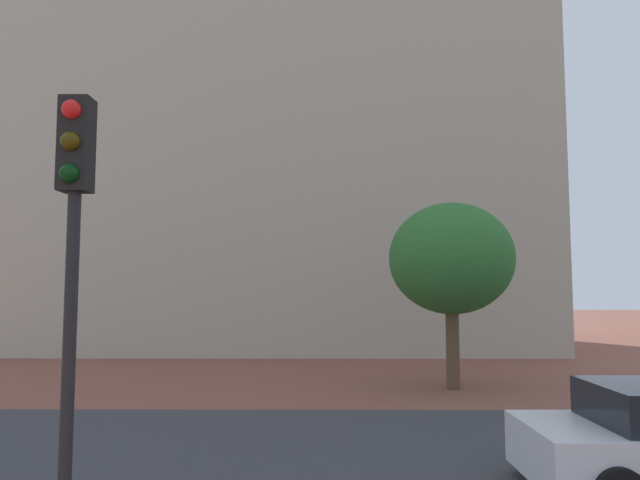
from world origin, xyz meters
TOP-DOWN VIEW (x-y plane):
  - ground_plane at (0.00, 10.00)m, footprint 120.00×120.00m
  - street_asphalt_strip at (0.00, 8.08)m, footprint 120.00×7.30m
  - landmark_building at (-2.85, 27.08)m, footprint 25.41×12.69m
  - traffic_light_pole at (-2.15, 3.91)m, footprint 0.28×0.34m
  - tree_curb_far at (3.69, 14.38)m, footprint 3.40×3.40m

SIDE VIEW (x-z plane):
  - ground_plane at x=0.00m, z-range 0.00..0.00m
  - street_asphalt_strip at x=0.00m, z-range 0.00..0.00m
  - traffic_light_pole at x=-2.15m, z-range 0.90..5.42m
  - tree_curb_far at x=3.69m, z-range 0.98..6.03m
  - landmark_building at x=-2.85m, z-range -6.47..27.89m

